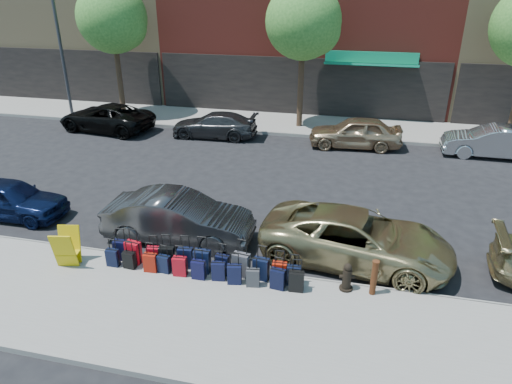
% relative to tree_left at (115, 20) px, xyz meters
% --- Properties ---
extents(ground, '(120.00, 120.00, 0.00)m').
position_rel_tree_left_xyz_m(ground, '(9.86, -9.50, -5.41)').
color(ground, black).
rests_on(ground, ground).
extents(sidewalk_near, '(60.00, 4.00, 0.15)m').
position_rel_tree_left_xyz_m(sidewalk_near, '(9.86, -16.00, -5.34)').
color(sidewalk_near, gray).
rests_on(sidewalk_near, ground).
extents(sidewalk_far, '(60.00, 4.00, 0.15)m').
position_rel_tree_left_xyz_m(sidewalk_far, '(9.86, 0.50, -5.34)').
color(sidewalk_far, gray).
rests_on(sidewalk_far, ground).
extents(curb_near, '(60.00, 0.08, 0.15)m').
position_rel_tree_left_xyz_m(curb_near, '(9.86, -13.98, -5.34)').
color(curb_near, gray).
rests_on(curb_near, ground).
extents(curb_far, '(60.00, 0.08, 0.15)m').
position_rel_tree_left_xyz_m(curb_far, '(9.86, -1.52, -5.34)').
color(curb_far, gray).
rests_on(curb_far, ground).
extents(tree_left, '(3.80, 3.80, 7.27)m').
position_rel_tree_left_xyz_m(tree_left, '(0.00, 0.00, 0.00)').
color(tree_left, black).
rests_on(tree_left, sidewalk_far).
extents(tree_center, '(3.80, 3.80, 7.27)m').
position_rel_tree_left_xyz_m(tree_center, '(10.50, 0.00, 0.00)').
color(tree_center, black).
rests_on(tree_center, sidewalk_far).
extents(streetlight, '(2.59, 0.18, 8.00)m').
position_rel_tree_left_xyz_m(streetlight, '(-2.94, -0.70, -0.75)').
color(streetlight, '#333338').
rests_on(streetlight, sidewalk_far).
extents(suitcase_front_0, '(0.41, 0.24, 0.96)m').
position_rel_tree_left_xyz_m(suitcase_front_0, '(7.38, -14.29, -4.96)').
color(suitcase_front_0, black).
rests_on(suitcase_front_0, sidewalk_near).
extents(suitcase_front_1, '(0.47, 0.31, 1.03)m').
position_rel_tree_left_xyz_m(suitcase_front_1, '(7.79, -14.34, -4.94)').
color(suitcase_front_1, '#AE0B17').
rests_on(suitcase_front_1, sidewalk_near).
extents(suitcase_front_2, '(0.41, 0.27, 0.91)m').
position_rel_tree_left_xyz_m(suitcase_front_2, '(8.41, -14.34, -4.98)').
color(suitcase_front_2, '#A60A18').
rests_on(suitcase_front_2, sidewalk_near).
extents(suitcase_front_3, '(0.44, 0.29, 0.98)m').
position_rel_tree_left_xyz_m(suitcase_front_3, '(8.78, -14.32, -4.96)').
color(suitcase_front_3, black).
rests_on(suitcase_front_3, sidewalk_near).
extents(suitcase_front_4, '(0.43, 0.27, 0.97)m').
position_rel_tree_left_xyz_m(suitcase_front_4, '(9.29, -14.26, -4.96)').
color(suitcase_front_4, black).
rests_on(suitcase_front_4, sidewalk_near).
extents(suitcase_front_5, '(0.43, 0.24, 1.04)m').
position_rel_tree_left_xyz_m(suitcase_front_5, '(9.80, -14.33, -4.93)').
color(suitcase_front_5, black).
rests_on(suitcase_front_5, sidewalk_near).
extents(suitcase_front_6, '(0.39, 0.24, 0.89)m').
position_rel_tree_left_xyz_m(suitcase_front_6, '(10.36, -14.30, -4.98)').
color(suitcase_front_6, black).
rests_on(suitcase_front_6, sidewalk_near).
extents(suitcase_front_7, '(0.48, 0.31, 1.08)m').
position_rel_tree_left_xyz_m(suitcase_front_7, '(10.88, -14.28, -4.92)').
color(suitcase_front_7, '#414046').
rests_on(suitcase_front_7, sidewalk_near).
extents(suitcase_front_8, '(0.43, 0.27, 0.99)m').
position_rel_tree_left_xyz_m(suitcase_front_8, '(11.42, -14.30, -4.95)').
color(suitcase_front_8, black).
rests_on(suitcase_front_8, sidewalk_near).
extents(suitcase_front_9, '(0.38, 0.22, 0.90)m').
position_rel_tree_left_xyz_m(suitcase_front_9, '(11.91, -14.29, -4.98)').
color(suitcase_front_9, '#A91D0A').
rests_on(suitcase_front_9, sidewalk_near).
extents(suitcase_front_10, '(0.38, 0.22, 0.88)m').
position_rel_tree_left_xyz_m(suitcase_front_10, '(12.30, -14.35, -4.99)').
color(suitcase_front_10, black).
rests_on(suitcase_front_10, sidewalk_near).
extents(suitcase_back_0, '(0.34, 0.20, 0.81)m').
position_rel_tree_left_xyz_m(suitcase_back_0, '(7.30, -14.62, -5.01)').
color(suitcase_back_0, black).
rests_on(suitcase_back_0, sidewalk_near).
extents(suitcase_back_1, '(0.34, 0.21, 0.79)m').
position_rel_tree_left_xyz_m(suitcase_back_1, '(7.80, -14.62, -5.01)').
color(suitcase_back_1, black).
rests_on(suitcase_back_1, sidewalk_near).
extents(suitcase_back_2, '(0.37, 0.23, 0.85)m').
position_rel_tree_left_xyz_m(suitcase_back_2, '(8.43, -14.63, -5.00)').
color(suitcase_back_2, '#971709').
rests_on(suitcase_back_2, sidewalk_near).
extents(suitcase_back_3, '(0.36, 0.23, 0.81)m').
position_rel_tree_left_xyz_m(suitcase_back_3, '(8.80, -14.59, -5.01)').
color(suitcase_back_3, black).
rests_on(suitcase_back_3, sidewalk_near).
extents(suitcase_back_4, '(0.38, 0.24, 0.87)m').
position_rel_tree_left_xyz_m(suitcase_back_4, '(9.28, -14.63, -4.99)').
color(suitcase_back_4, '#9F0A16').
rests_on(suitcase_back_4, sidewalk_near).
extents(suitcase_back_5, '(0.36, 0.21, 0.86)m').
position_rel_tree_left_xyz_m(suitcase_back_5, '(9.81, -14.65, -4.99)').
color(suitcase_back_5, black).
rests_on(suitcase_back_5, sidewalk_near).
extents(suitcase_back_6, '(0.38, 0.25, 0.84)m').
position_rel_tree_left_xyz_m(suitcase_back_6, '(10.34, -14.59, -5.00)').
color(suitcase_back_6, black).
rests_on(suitcase_back_6, sidewalk_near).
extents(suitcase_back_7, '(0.40, 0.28, 0.87)m').
position_rel_tree_left_xyz_m(suitcase_back_7, '(10.79, -14.64, -4.99)').
color(suitcase_back_7, black).
rests_on(suitcase_back_7, sidewalk_near).
extents(suitcase_back_8, '(0.36, 0.25, 0.81)m').
position_rel_tree_left_xyz_m(suitcase_back_8, '(11.28, -14.65, -5.01)').
color(suitcase_back_8, '#343438').
rests_on(suitcase_back_8, sidewalk_near).
extents(suitcase_back_9, '(0.40, 0.27, 0.89)m').
position_rel_tree_left_xyz_m(suitcase_back_9, '(11.93, -14.60, -4.98)').
color(suitcase_back_9, black).
rests_on(suitcase_back_9, sidewalk_near).
extents(suitcase_back_10, '(0.39, 0.24, 0.89)m').
position_rel_tree_left_xyz_m(suitcase_back_10, '(12.40, -14.59, -4.98)').
color(suitcase_back_10, black).
rests_on(suitcase_back_10, sidewalk_near).
extents(fire_hydrant, '(0.39, 0.34, 0.76)m').
position_rel_tree_left_xyz_m(fire_hydrant, '(13.64, -14.25, -4.91)').
color(fire_hydrant, black).
rests_on(fire_hydrant, sidewalk_near).
extents(bollard, '(0.18, 0.18, 0.96)m').
position_rel_tree_left_xyz_m(bollard, '(14.29, -14.28, -4.76)').
color(bollard, '#38190C').
rests_on(bollard, sidewalk_near).
extents(display_rack, '(0.72, 0.76, 1.07)m').
position_rel_tree_left_xyz_m(display_rack, '(6.08, -14.85, -4.73)').
color(display_rack, gold).
rests_on(display_rack, sidewalk_near).
extents(car_near_0, '(3.89, 1.60, 1.32)m').
position_rel_tree_left_xyz_m(car_near_0, '(2.31, -12.49, -4.75)').
color(car_near_0, '#0D183C').
rests_on(car_near_0, ground).
extents(car_near_1, '(4.57, 1.67, 1.50)m').
position_rel_tree_left_xyz_m(car_near_1, '(8.46, -12.64, -4.66)').
color(car_near_1, '#373739').
rests_on(car_near_1, ground).
extents(car_near_2, '(5.62, 3.12, 1.49)m').
position_rel_tree_left_xyz_m(car_near_2, '(13.80, -12.62, -4.67)').
color(car_near_2, '#9A8C5E').
rests_on(car_near_2, ground).
extents(car_far_0, '(5.40, 3.02, 1.43)m').
position_rel_tree_left_xyz_m(car_far_0, '(0.34, -2.75, -4.70)').
color(car_far_0, black).
rests_on(car_far_0, ground).
extents(car_far_1, '(4.44, 1.93, 1.27)m').
position_rel_tree_left_xyz_m(car_far_1, '(6.33, -2.52, -4.78)').
color(car_far_1, '#303032').
rests_on(car_far_1, ground).
extents(car_far_2, '(4.48, 2.10, 1.48)m').
position_rel_tree_left_xyz_m(car_far_2, '(13.42, -2.50, -4.67)').
color(car_far_2, tan).
rests_on(car_far_2, ground).
extents(car_far_3, '(4.36, 1.56, 1.43)m').
position_rel_tree_left_xyz_m(car_far_3, '(19.55, -2.42, -4.70)').
color(car_far_3, '#B6B8BE').
rests_on(car_far_3, ground).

